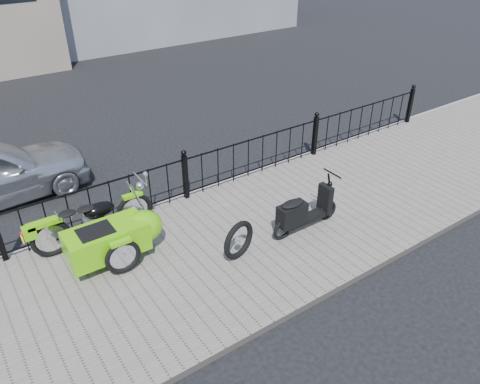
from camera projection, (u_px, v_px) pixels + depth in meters
ground at (221, 233)px, 8.78m from camera, size 120.00×120.00×0.00m
sidewalk at (236, 244)px, 8.39m from camera, size 30.00×3.80×0.12m
curb at (184, 197)px, 9.76m from camera, size 30.00×0.10×0.12m
iron_fence at (185, 178)px, 9.39m from camera, size 14.11×0.11×1.08m
motorcycle_sidecar at (114, 232)px, 7.78m from camera, size 2.28×1.47×0.98m
scooter at (302, 213)px, 8.43m from camera, size 1.50×0.44×1.02m
spare_tire at (239, 240)px, 7.81m from camera, size 0.70×0.28×0.70m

